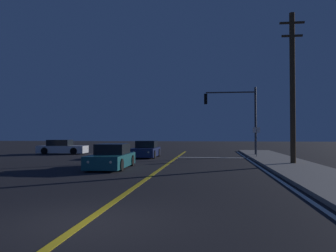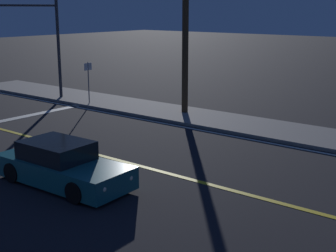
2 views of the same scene
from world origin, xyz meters
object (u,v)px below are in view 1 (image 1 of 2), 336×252
car_side_waiting_navy (146,150)px  traffic_signal_near_right (237,110)px  utility_pole_right (293,86)px  car_parked_curb_white (62,148)px  street_sign_corner (256,137)px  car_far_approaching_teal (112,158)px

car_side_waiting_navy → traffic_signal_near_right: (7.43, 2.47, 3.38)m
car_side_waiting_navy → traffic_signal_near_right: size_ratio=0.71×
traffic_signal_near_right → car_side_waiting_navy: bearing=18.4°
traffic_signal_near_right → utility_pole_right: 8.89m
car_parked_curb_white → traffic_signal_near_right: 16.59m
street_sign_corner → car_far_approaching_teal: bearing=-136.5°
utility_pole_right → street_sign_corner: size_ratio=3.77×
utility_pole_right → traffic_signal_near_right: bearing=107.7°
car_parked_curb_white → car_far_approaching_teal: bearing=32.0°
car_far_approaching_teal → car_parked_curb_white: size_ratio=1.03×
utility_pole_right → car_parked_curb_white: bearing=153.5°
car_side_waiting_navy → traffic_signal_near_right: bearing=-162.2°
car_side_waiting_navy → utility_pole_right: bearing=148.9°
car_parked_curb_white → car_side_waiting_navy: (8.78, -3.46, -0.00)m
car_far_approaching_teal → traffic_signal_near_right: (7.69, 11.31, 3.38)m
car_far_approaching_teal → car_parked_curb_white: (-8.52, 12.30, -0.00)m
traffic_signal_near_right → street_sign_corner: 3.85m
car_far_approaching_teal → street_sign_corner: bearing=-138.5°
street_sign_corner → car_parked_curb_white: bearing=167.8°
car_side_waiting_navy → utility_pole_right: utility_pole_right is taller
street_sign_corner → car_side_waiting_navy: bearing=177.9°
traffic_signal_near_right → street_sign_corner: traffic_signal_near_right is taller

